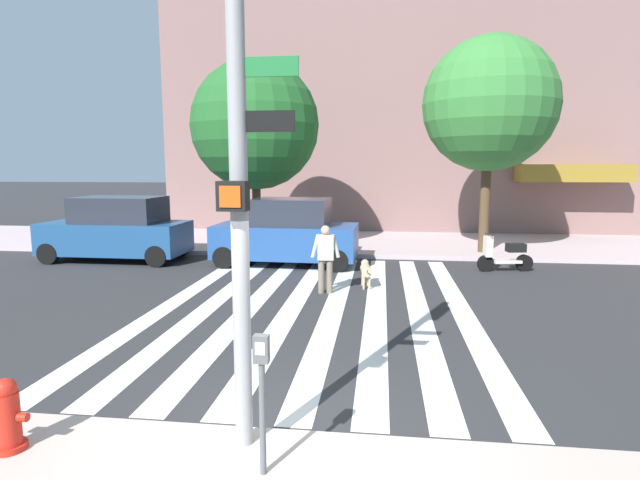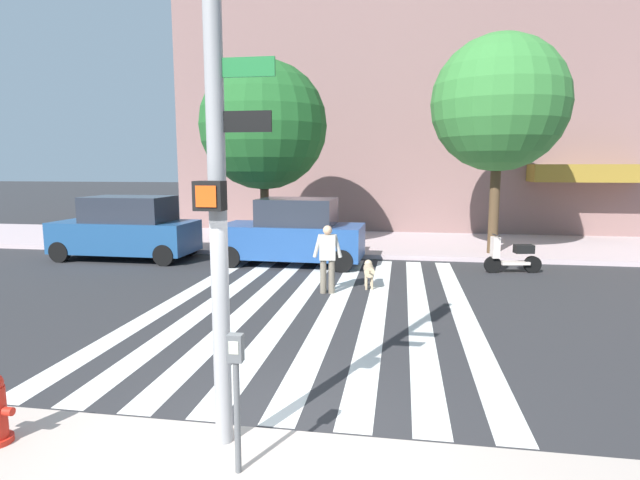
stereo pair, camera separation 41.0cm
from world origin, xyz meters
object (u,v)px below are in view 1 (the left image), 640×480
(parking_meter_curbside, at_px, (262,385))
(pedestrian_dog_walker, at_px, (325,255))
(traffic_light_pole, at_px, (236,113))
(street_tree_middle, at_px, (490,105))
(fire_hydrant, at_px, (8,415))
(parked_car_behind_first, at_px, (287,233))
(dog_on_leash, at_px, (366,270))
(street_tree_nearest, at_px, (255,125))
(parked_scooter, at_px, (505,255))
(parked_car_near_curb, at_px, (117,230))

(parking_meter_curbside, relative_size, pedestrian_dog_walker, 0.83)
(traffic_light_pole, bearing_deg, street_tree_middle, 69.19)
(fire_hydrant, relative_size, parked_car_behind_first, 0.17)
(parking_meter_curbside, bearing_deg, fire_hydrant, 178.19)
(pedestrian_dog_walker, relative_size, dog_on_leash, 1.68)
(parking_meter_curbside, xyz_separation_m, parked_car_behind_first, (-1.81, 10.87, -0.06))
(traffic_light_pole, height_order, street_tree_nearest, street_tree_nearest)
(traffic_light_pole, xyz_separation_m, street_tree_nearest, (-2.97, 12.46, 0.88))
(parked_scooter, height_order, street_tree_nearest, street_tree_nearest)
(parking_meter_curbside, relative_size, parked_car_near_curb, 0.30)
(traffic_light_pole, relative_size, parked_scooter, 3.57)
(fire_hydrant, bearing_deg, street_tree_nearest, 92.74)
(parking_meter_curbside, xyz_separation_m, dog_on_leash, (0.70, 8.19, -0.59))
(parking_meter_curbside, height_order, parked_scooter, parking_meter_curbside)
(dog_on_leash, bearing_deg, parking_meter_curbside, -94.87)
(parked_car_near_curb, xyz_separation_m, street_tree_nearest, (4.10, 2.04, 3.41))
(parked_car_near_curb, xyz_separation_m, street_tree_middle, (11.88, 2.23, 4.01))
(fire_hydrant, relative_size, parked_scooter, 0.47)
(parking_meter_curbside, height_order, pedestrian_dog_walker, pedestrian_dog_walker)
(street_tree_middle, height_order, dog_on_leash, street_tree_middle)
(parking_meter_curbside, relative_size, dog_on_leash, 1.39)
(parked_scooter, bearing_deg, dog_on_leash, -148.52)
(parked_car_behind_first, height_order, parked_scooter, parked_car_behind_first)
(parking_meter_curbside, bearing_deg, dog_on_leash, 85.13)
(fire_hydrant, distance_m, street_tree_middle, 15.52)
(parked_scooter, xyz_separation_m, pedestrian_dog_walker, (-4.89, -3.16, 0.45))
(fire_hydrant, bearing_deg, traffic_light_pole, 8.96)
(traffic_light_pole, xyz_separation_m, street_tree_middle, (4.81, 12.64, 1.48))
(traffic_light_pole, distance_m, street_tree_middle, 13.61)
(fire_hydrant, bearing_deg, parked_car_behind_first, 85.44)
(parked_car_near_curb, height_order, street_tree_nearest, street_tree_nearest)
(parked_car_behind_first, bearing_deg, parking_meter_curbside, -80.53)
(pedestrian_dog_walker, xyz_separation_m, dog_on_leash, (0.94, 0.75, -0.48))
(traffic_light_pole, xyz_separation_m, dog_on_leash, (1.01, 7.74, -3.08))
(parked_car_near_curb, height_order, dog_on_leash, parked_car_near_curb)
(parking_meter_curbside, distance_m, parked_car_behind_first, 11.02)
(fire_hydrant, relative_size, dog_on_leash, 0.78)
(fire_hydrant, height_order, street_tree_nearest, street_tree_nearest)
(traffic_light_pole, bearing_deg, parked_car_behind_first, 98.18)
(parked_car_behind_first, height_order, street_tree_nearest, street_tree_nearest)
(fire_hydrant, distance_m, parking_meter_curbside, 2.72)
(parked_car_behind_first, xyz_separation_m, parked_scooter, (6.45, -0.26, -0.49))
(parked_car_near_curb, xyz_separation_m, parked_car_behind_first, (5.57, -0.00, -0.03))
(parked_car_behind_first, relative_size, street_tree_nearest, 0.68)
(parking_meter_curbside, xyz_separation_m, street_tree_nearest, (-3.29, 12.91, 3.37))
(parking_meter_curbside, distance_m, dog_on_leash, 8.24)
(traffic_light_pole, xyz_separation_m, parked_car_behind_first, (-1.50, 10.41, -2.55))
(fire_hydrant, height_order, dog_on_leash, fire_hydrant)
(parked_car_near_curb, distance_m, dog_on_leash, 8.53)
(dog_on_leash, bearing_deg, parked_car_behind_first, 133.21)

